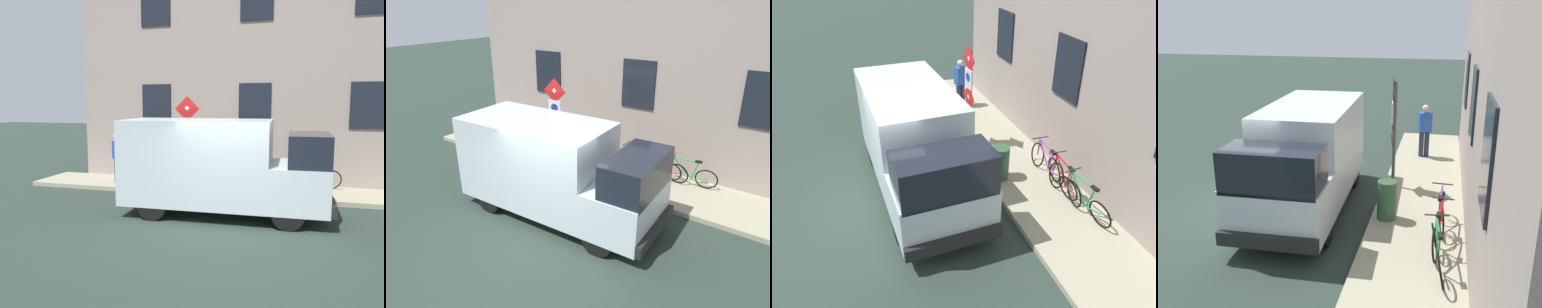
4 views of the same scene
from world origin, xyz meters
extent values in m
plane|color=#28352E|center=(0.00, 0.00, 0.00)|extent=(80.00, 80.00, 0.00)
cube|color=#9D977E|center=(4.12, 0.00, 0.07)|extent=(2.09, 15.12, 0.14)
cube|color=black|center=(5.15, 0.00, 2.85)|extent=(0.06, 1.10, 1.50)
cube|color=black|center=(5.15, 3.61, 2.85)|extent=(0.06, 1.10, 1.50)
cylinder|color=#474C47|center=(3.33, 1.87, 1.56)|extent=(0.09, 0.09, 2.85)
pyramid|color=silver|center=(3.25, 1.86, 2.74)|extent=(0.07, 0.50, 0.50)
pyramid|color=red|center=(3.25, 1.86, 2.74)|extent=(0.05, 0.56, 0.56)
cube|color=white|center=(3.27, 1.86, 2.19)|extent=(0.07, 0.44, 0.56)
cylinder|color=#1933B2|center=(3.24, 1.86, 2.25)|extent=(0.02, 0.24, 0.24)
pyramid|color=silver|center=(3.25, 1.86, 1.64)|extent=(0.07, 0.50, 0.50)
pyramid|color=red|center=(3.25, 1.86, 1.64)|extent=(0.05, 0.56, 0.56)
cube|color=silver|center=(1.35, 1.00, 1.41)|extent=(2.12, 3.86, 2.18)
cube|color=silver|center=(1.44, -1.60, 0.87)|extent=(2.04, 1.46, 1.10)
cube|color=black|center=(1.44, -1.81, 1.77)|extent=(1.95, 1.04, 0.84)
cube|color=black|center=(1.46, -2.35, 0.50)|extent=(2.00, 0.22, 0.28)
cylinder|color=black|center=(2.31, -1.34, 0.38)|extent=(0.24, 0.77, 0.76)
cylinder|color=black|center=(0.55, -1.39, 0.38)|extent=(0.24, 0.77, 0.76)
cylinder|color=black|center=(2.20, 1.99, 0.38)|extent=(0.24, 0.77, 0.76)
cylinder|color=black|center=(0.44, 1.93, 0.38)|extent=(0.24, 0.77, 0.76)
torus|color=black|center=(4.56, -1.52, 0.47)|extent=(0.25, 0.68, 0.65)
torus|color=black|center=(4.67, -2.56, 0.47)|extent=(0.25, 0.68, 0.65)
cylinder|color=green|center=(4.59, -1.86, 0.68)|extent=(0.10, 0.60, 0.60)
cylinder|color=green|center=(4.60, -1.93, 0.95)|extent=(0.12, 0.73, 0.07)
cylinder|color=green|center=(4.64, -2.22, 0.66)|extent=(0.06, 0.19, 0.55)
cylinder|color=green|center=(4.65, -2.35, 0.43)|extent=(0.08, 0.43, 0.12)
cylinder|color=green|center=(4.56, -1.55, 0.72)|extent=(0.05, 0.09, 0.50)
cube|color=black|center=(4.64, -2.29, 0.97)|extent=(0.10, 0.21, 0.06)
cylinder|color=#262626|center=(4.56, -1.57, 1.02)|extent=(0.46, 0.08, 0.03)
torus|color=black|center=(4.67, -0.70, 0.47)|extent=(0.18, 0.67, 0.66)
torus|color=black|center=(4.56, -1.75, 0.47)|extent=(0.18, 0.67, 0.66)
cylinder|color=red|center=(4.63, -1.04, 0.68)|extent=(0.09, 0.60, 0.60)
cylinder|color=red|center=(4.63, -1.11, 0.95)|extent=(0.11, 0.73, 0.07)
cylinder|color=red|center=(4.60, -1.40, 0.66)|extent=(0.05, 0.19, 0.55)
cylinder|color=red|center=(4.59, -1.54, 0.43)|extent=(0.08, 0.43, 0.12)
cylinder|color=red|center=(4.66, -0.73, 0.72)|extent=(0.04, 0.09, 0.50)
cube|color=black|center=(4.59, -1.48, 0.97)|extent=(0.10, 0.21, 0.06)
cylinder|color=#262626|center=(4.66, -0.75, 1.02)|extent=(0.46, 0.07, 0.03)
torus|color=black|center=(4.64, 0.11, 0.47)|extent=(0.17, 0.67, 0.66)
torus|color=black|center=(4.59, -0.94, 0.47)|extent=(0.17, 0.67, 0.66)
cylinder|color=purple|center=(4.62, -0.22, 0.68)|extent=(0.07, 0.60, 0.60)
cylinder|color=purple|center=(4.62, -0.30, 0.95)|extent=(0.07, 0.73, 0.07)
cylinder|color=purple|center=(4.61, -0.59, 0.66)|extent=(0.05, 0.19, 0.55)
cylinder|color=purple|center=(4.60, -0.72, 0.43)|extent=(0.06, 0.43, 0.12)
cylinder|color=purple|center=(4.64, 0.09, 0.72)|extent=(0.04, 0.09, 0.50)
cube|color=black|center=(4.60, -0.66, 0.97)|extent=(0.09, 0.20, 0.06)
cylinder|color=#262626|center=(4.64, 0.06, 1.02)|extent=(0.46, 0.05, 0.03)
cylinder|color=#262B47|center=(4.07, 4.72, 0.56)|extent=(0.16, 0.16, 0.85)
cylinder|color=#262B47|center=(3.90, 4.66, 0.56)|extent=(0.16, 0.16, 0.85)
cube|color=#2851AF|center=(3.99, 4.69, 1.30)|extent=(0.46, 0.37, 0.62)
sphere|color=beige|center=(3.99, 4.69, 1.75)|extent=(0.22, 0.22, 0.22)
cylinder|color=#2D5133|center=(3.43, -0.12, 0.59)|extent=(0.44, 0.44, 0.90)
camera|label=1|loc=(-8.56, -1.72, 2.96)|focal=36.88mm
camera|label=2|loc=(-5.05, -4.71, 5.25)|focal=33.37mm
camera|label=3|loc=(-0.15, -7.50, 5.68)|focal=35.07mm
camera|label=4|loc=(4.57, -9.08, 4.57)|focal=40.41mm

